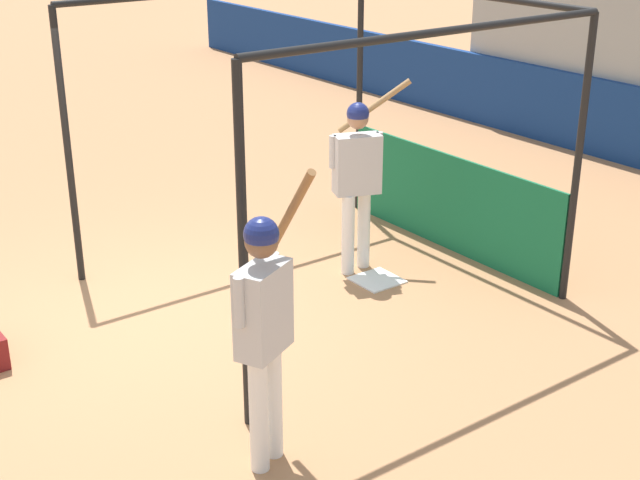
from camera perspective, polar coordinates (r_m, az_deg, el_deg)
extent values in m
plane|color=#A8754C|center=(8.39, -10.87, -4.86)|extent=(60.00, 60.00, 0.00)
cube|color=navy|center=(14.89, 12.86, 11.62)|extent=(0.45, 0.40, 0.10)
cube|color=navy|center=(14.99, 13.40, 12.53)|extent=(0.45, 0.06, 0.40)
cube|color=navy|center=(14.54, 14.50, 11.23)|extent=(0.45, 0.40, 0.10)
cube|color=navy|center=(14.64, 15.05, 12.16)|extent=(0.45, 0.06, 0.40)
cube|color=navy|center=(14.21, 16.22, 10.81)|extent=(0.45, 0.40, 0.10)
cube|color=navy|center=(14.31, 16.78, 11.76)|extent=(0.45, 0.06, 0.40)
cube|color=navy|center=(13.88, 18.01, 10.36)|extent=(0.45, 0.40, 0.10)
cube|color=navy|center=(13.99, 18.57, 11.34)|extent=(0.45, 0.06, 0.40)
cube|color=navy|center=(15.43, 15.01, 13.29)|extent=(0.45, 0.40, 0.10)
cube|color=navy|center=(15.54, 15.53, 14.16)|extent=(0.45, 0.06, 0.40)
cube|color=navy|center=(15.10, 16.65, 12.94)|extent=(0.45, 0.40, 0.10)
cube|color=navy|center=(15.21, 17.18, 13.83)|extent=(0.45, 0.06, 0.40)
cube|color=navy|center=(14.77, 18.36, 12.56)|extent=(0.45, 0.40, 0.10)
cube|color=navy|center=(14.89, 18.89, 13.47)|extent=(0.45, 0.06, 0.40)
cylinder|color=black|center=(8.86, -15.84, 5.56)|extent=(0.07, 0.07, 2.70)
cylinder|color=black|center=(6.14, -4.93, -0.99)|extent=(0.07, 0.07, 2.70)
cylinder|color=black|center=(10.58, 2.54, 9.01)|extent=(0.07, 0.07, 2.70)
cylinder|color=black|center=(8.43, 16.17, 4.71)|extent=(0.07, 0.07, 2.70)
cylinder|color=black|center=(6.82, 7.84, 13.07)|extent=(0.06, 3.56, 0.06)
cube|color=#14663D|center=(9.66, 8.25, 2.40)|extent=(3.10, 0.03, 1.05)
cube|color=white|center=(8.97, 3.67, -2.57)|extent=(0.44, 0.44, 0.02)
cylinder|color=white|center=(8.98, 1.81, 0.34)|extent=(0.17, 0.17, 0.84)
cylinder|color=white|center=(9.14, 2.82, 0.74)|extent=(0.17, 0.17, 0.84)
cube|color=#B7B7B7|center=(8.82, 2.39, 4.87)|extent=(0.37, 0.51, 0.59)
sphere|color=#A37556|center=(8.69, 2.44, 7.78)|extent=(0.21, 0.21, 0.21)
sphere|color=navy|center=(8.68, 2.44, 8.09)|extent=(0.22, 0.22, 0.22)
cylinder|color=#B7B7B7|center=(8.75, 0.82, 5.66)|extent=(0.09, 0.09, 0.33)
cylinder|color=#B7B7B7|center=(8.89, 3.81, 5.89)|extent=(0.09, 0.09, 0.33)
cylinder|color=#AD7F4C|center=(9.04, 3.49, 8.56)|extent=(0.43, 0.67, 0.55)
sphere|color=#AD7F4C|center=(8.77, 3.80, 6.43)|extent=(0.08, 0.08, 0.08)
cylinder|color=white|center=(6.07, -3.94, -11.07)|extent=(0.17, 0.17, 0.87)
cylinder|color=white|center=(6.21, -3.04, -10.26)|extent=(0.17, 0.17, 0.87)
cube|color=#B7B7B7|center=(5.77, -3.65, -4.47)|extent=(0.38, 0.47, 0.61)
sphere|color=brown|center=(5.58, -3.77, -0.10)|extent=(0.22, 0.22, 0.22)
sphere|color=navy|center=(5.56, -3.78, 0.37)|extent=(0.23, 0.23, 0.23)
cylinder|color=#B7B7B7|center=(5.57, -5.19, -3.99)|extent=(0.09, 0.09, 0.34)
cylinder|color=#B7B7B7|center=(5.90, -2.93, -2.36)|extent=(0.09, 0.09, 0.34)
cylinder|color=brown|center=(5.83, -1.97, 1.64)|extent=(0.55, 0.07, 0.74)
sphere|color=brown|center=(5.83, -3.91, -2.14)|extent=(0.08, 0.08, 0.08)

